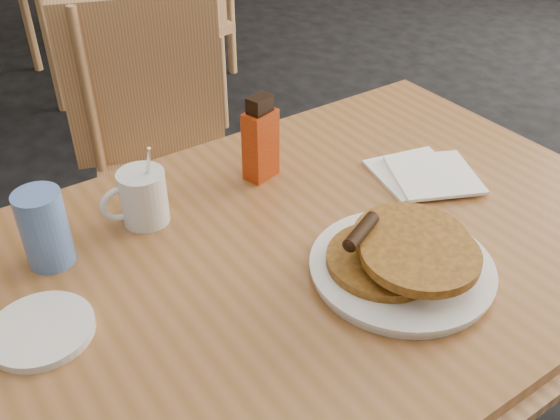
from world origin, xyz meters
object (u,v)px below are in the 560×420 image
object	(u,v)px
main_table	(310,264)
syrup_bottle	(261,141)
chair_main_far	(162,146)
blue_tumbler	(44,229)
chair_neighbor_near	(172,8)
pancake_plate	(402,260)
coffee_mug	(142,197)

from	to	relation	value
main_table	syrup_bottle	size ratio (longest dim) A/B	7.76
chair_main_far	blue_tumbler	size ratio (longest dim) A/B	7.45
chair_neighbor_near	blue_tumbler	bearing A→B (deg)	-128.33
main_table	chair_main_far	xyz separation A→B (m)	(0.01, 0.76, -0.16)
syrup_bottle	blue_tumbler	xyz separation A→B (m)	(-0.39, -0.06, -0.01)
chair_main_far	chair_neighbor_near	distance (m)	1.12
pancake_plate	coffee_mug	bearing A→B (deg)	132.60
coffee_mug	pancake_plate	bearing A→B (deg)	-26.14
coffee_mug	syrup_bottle	xyz separation A→B (m)	(0.23, 0.03, 0.03)
syrup_bottle	coffee_mug	bearing A→B (deg)	165.06
coffee_mug	blue_tumbler	bearing A→B (deg)	-148.15
chair_main_far	chair_neighbor_near	world-z (taller)	chair_neighbor_near
chair_neighbor_near	pancake_plate	distance (m)	1.96
pancake_plate	chair_main_far	bearing A→B (deg)	94.09
pancake_plate	coffee_mug	size ratio (longest dim) A/B	1.89
pancake_plate	chair_neighbor_near	bearing A→B (deg)	79.14
main_table	pancake_plate	size ratio (longest dim) A/B	4.51
chair_main_far	coffee_mug	distance (m)	0.67
pancake_plate	syrup_bottle	size ratio (longest dim) A/B	1.72
main_table	pancake_plate	distance (m)	0.16
syrup_bottle	chair_neighbor_near	bearing A→B (deg)	53.30
chair_main_far	blue_tumbler	bearing A→B (deg)	-106.96
coffee_mug	syrup_bottle	bearing A→B (deg)	28.05
pancake_plate	blue_tumbler	size ratio (longest dim) A/B	2.23
chair_neighbor_near	coffee_mug	world-z (taller)	chair_neighbor_near
main_table	chair_main_far	world-z (taller)	chair_main_far
syrup_bottle	chair_main_far	bearing A→B (deg)	69.21
chair_main_far	blue_tumbler	distance (m)	0.77
chair_neighbor_near	syrup_bottle	size ratio (longest dim) A/B	5.88
main_table	coffee_mug	size ratio (longest dim) A/B	8.52
main_table	blue_tumbler	world-z (taller)	blue_tumbler
chair_neighbor_near	syrup_bottle	bearing A→B (deg)	-116.94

